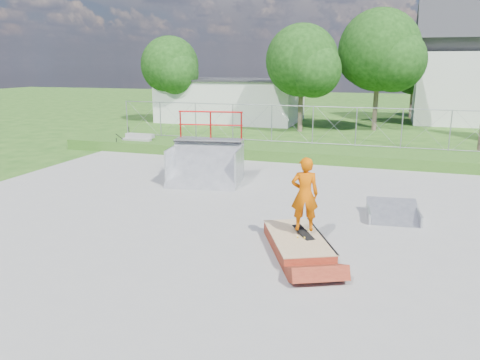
# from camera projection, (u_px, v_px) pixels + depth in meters

# --- Properties ---
(ground) EXTENTS (120.00, 120.00, 0.00)m
(ground) POSITION_uv_depth(u_px,v_px,m) (249.00, 224.00, 12.75)
(ground) COLOR #244F16
(ground) RESTS_ON ground
(concrete_pad) EXTENTS (20.00, 16.00, 0.04)m
(concrete_pad) POSITION_uv_depth(u_px,v_px,m) (249.00, 223.00, 12.74)
(concrete_pad) COLOR gray
(concrete_pad) RESTS_ON ground
(grass_berm) EXTENTS (24.00, 3.00, 0.50)m
(grass_berm) POSITION_uv_depth(u_px,v_px,m) (308.00, 153.00, 21.46)
(grass_berm) COLOR #244F16
(grass_berm) RESTS_ON ground
(grind_box) EXTENTS (2.08, 2.69, 0.36)m
(grind_box) POSITION_uv_depth(u_px,v_px,m) (297.00, 243.00, 10.88)
(grind_box) COLOR maroon
(grind_box) RESTS_ON concrete_pad
(quarter_pipe) EXTENTS (2.81, 2.48, 2.52)m
(quarter_pipe) POSITION_uv_depth(u_px,v_px,m) (205.00, 150.00, 16.63)
(quarter_pipe) COLOR #9A9DA2
(quarter_pipe) RESTS_ON concrete_pad
(flat_bank_ramp) EXTENTS (1.52, 1.60, 0.42)m
(flat_bank_ramp) POSITION_uv_depth(u_px,v_px,m) (393.00, 213.00, 12.99)
(flat_bank_ramp) COLOR #9A9DA2
(flat_bank_ramp) RESTS_ON concrete_pad
(skateboard) EXTENTS (0.65, 0.77, 0.13)m
(skateboard) POSITION_uv_depth(u_px,v_px,m) (303.00, 233.00, 10.92)
(skateboard) COLOR black
(skateboard) RESTS_ON grind_box
(skater) EXTENTS (0.71, 0.54, 1.73)m
(skater) POSITION_uv_depth(u_px,v_px,m) (305.00, 197.00, 10.71)
(skater) COLOR #C24F00
(skater) RESTS_ON grind_box
(concrete_stairs) EXTENTS (1.50, 1.60, 0.80)m
(concrete_stairs) POSITION_uv_depth(u_px,v_px,m) (136.00, 143.00, 23.21)
(concrete_stairs) COLOR gray
(concrete_stairs) RESTS_ON ground
(chain_link_fence) EXTENTS (20.00, 0.06, 1.80)m
(chain_link_fence) POSITION_uv_depth(u_px,v_px,m) (313.00, 125.00, 22.11)
(chain_link_fence) COLOR gray
(chain_link_fence) RESTS_ON grass_berm
(utility_building_flat) EXTENTS (10.00, 6.00, 3.00)m
(utility_building_flat) POSITION_uv_depth(u_px,v_px,m) (231.00, 101.00, 35.07)
(utility_building_flat) COLOR silver
(utility_building_flat) RESTS_ON ground
(gable_house) EXTENTS (8.40, 6.08, 8.94)m
(gable_house) POSITION_uv_depth(u_px,v_px,m) (476.00, 69.00, 33.16)
(gable_house) COLOR silver
(gable_house) RESTS_ON ground
(tree_left_near) EXTENTS (4.76, 4.48, 6.65)m
(tree_left_near) POSITION_uv_depth(u_px,v_px,m) (305.00, 63.00, 28.71)
(tree_left_near) COLOR brown
(tree_left_near) RESTS_ON ground
(tree_center) EXTENTS (5.44, 5.12, 7.60)m
(tree_center) POSITION_uv_depth(u_px,v_px,m) (384.00, 53.00, 29.04)
(tree_center) COLOR brown
(tree_center) RESTS_ON ground
(tree_left_far) EXTENTS (4.42, 4.16, 6.18)m
(tree_left_far) POSITION_uv_depth(u_px,v_px,m) (172.00, 68.00, 33.61)
(tree_left_far) COLOR brown
(tree_left_far) RESTS_ON ground
(tree_back_mid) EXTENTS (4.08, 3.84, 5.70)m
(tree_back_mid) POSITION_uv_depth(u_px,v_px,m) (418.00, 71.00, 36.05)
(tree_back_mid) COLOR brown
(tree_back_mid) RESTS_ON ground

